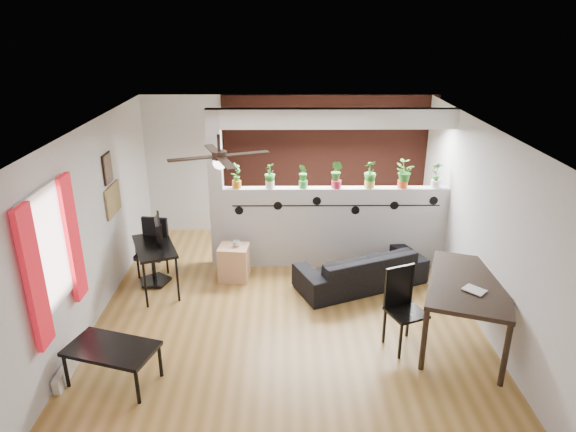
{
  "coord_description": "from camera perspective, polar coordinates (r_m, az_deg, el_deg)",
  "views": [
    {
      "loc": [
        -0.03,
        -6.26,
        3.89
      ],
      "look_at": [
        0.03,
        0.6,
        1.22
      ],
      "focal_mm": 32.0,
      "sensor_mm": 36.0,
      "label": 1
    }
  ],
  "objects": [
    {
      "name": "cube_shelf",
      "position": [
        8.15,
        -6.0,
        -5.16
      ],
      "size": [
        0.49,
        0.45,
        0.56
      ],
      "primitive_type": "cube",
      "rotation": [
        0.0,
        0.0,
        -0.1
      ],
      "color": "tan",
      "rests_on": "ground"
    },
    {
      "name": "framed_art",
      "position": [
        7.87,
        -19.42,
        5.03
      ],
      "size": [
        0.03,
        0.34,
        0.44
      ],
      "color": "#8C7259",
      "rests_on": "room_shell"
    },
    {
      "name": "baseboard_heater",
      "position": [
        6.81,
        -22.78,
        -14.58
      ],
      "size": [
        0.08,
        1.0,
        0.18
      ],
      "primitive_type": "cube",
      "color": "silver",
      "rests_on": "ground"
    },
    {
      "name": "pier_column",
      "position": [
        8.25,
        -7.97,
        2.77
      ],
      "size": [
        0.22,
        0.2,
        2.6
      ],
      "primitive_type": "cube",
      "color": "#BCBCC1",
      "rests_on": "ground"
    },
    {
      "name": "brick_panel",
      "position": [
        9.62,
        4.53,
        5.6
      ],
      "size": [
        3.9,
        0.05,
        2.6
      ],
      "primitive_type": "cube",
      "color": "#983D2C",
      "rests_on": "ground"
    },
    {
      "name": "potted_plant_6",
      "position": [
        8.45,
        16.19,
        4.49
      ],
      "size": [
        0.23,
        0.19,
        0.42
      ],
      "color": "white",
      "rests_on": "partition_wall"
    },
    {
      "name": "potted_plant_2",
      "position": [
        8.1,
        1.71,
        4.56
      ],
      "size": [
        0.2,
        0.23,
        0.39
      ],
      "color": "green",
      "rests_on": "partition_wall"
    },
    {
      "name": "coffee_table",
      "position": [
        6.23,
        -19.01,
        -13.97
      ],
      "size": [
        1.11,
        0.82,
        0.46
      ],
      "color": "black",
      "rests_on": "ground"
    },
    {
      "name": "corkboard",
      "position": [
        8.05,
        -18.87,
        1.72
      ],
      "size": [
        0.03,
        0.6,
        0.45
      ],
      "primitive_type": "cube",
      "color": "olive",
      "rests_on": "room_shell"
    },
    {
      "name": "cup",
      "position": [
        8.0,
        -5.73,
        -3.09
      ],
      "size": [
        0.14,
        0.14,
        0.09
      ],
      "primitive_type": "imported",
      "rotation": [
        0.0,
        0.0,
        0.27
      ],
      "color": "gray",
      "rests_on": "cube_shelf"
    },
    {
      "name": "potted_plant_0",
      "position": [
        8.13,
        -5.75,
        4.56
      ],
      "size": [
        0.26,
        0.26,
        0.41
      ],
      "color": "orange",
      "rests_on": "partition_wall"
    },
    {
      "name": "window_assembly",
      "position": [
        6.13,
        -24.79,
        -3.66
      ],
      "size": [
        0.09,
        1.3,
        1.55
      ],
      "color": "white",
      "rests_on": "room_shell"
    },
    {
      "name": "ceiling_fan",
      "position": [
        6.21,
        -7.62,
        6.39
      ],
      "size": [
        1.19,
        1.19,
        0.43
      ],
      "color": "black",
      "rests_on": "room_shell"
    },
    {
      "name": "potted_plant_1",
      "position": [
        8.1,
        -2.03,
        4.59
      ],
      "size": [
        0.24,
        0.25,
        0.4
      ],
      "color": "silver",
      "rests_on": "partition_wall"
    },
    {
      "name": "folding_chair",
      "position": [
        6.57,
        12.58,
        -9.14
      ],
      "size": [
        0.55,
        0.55,
        1.05
      ],
      "color": "black",
      "rests_on": "ground"
    },
    {
      "name": "potted_plant_5",
      "position": [
        8.31,
        12.7,
        4.62
      ],
      "size": [
        0.29,
        0.28,
        0.44
      ],
      "color": "#E9491B",
      "rests_on": "partition_wall"
    },
    {
      "name": "potted_plant_3",
      "position": [
        8.13,
        5.43,
        4.72
      ],
      "size": [
        0.29,
        0.29,
        0.44
      ],
      "color": "#C31F3E",
      "rests_on": "partition_wall"
    },
    {
      "name": "partition_wall",
      "position": [
        8.44,
        5.22,
        -1.21
      ],
      "size": [
        3.6,
        0.18,
        1.35
      ],
      "primitive_type": "cube",
      "color": "#BCBCC1",
      "rests_on": "ground"
    },
    {
      "name": "ceiling_header",
      "position": [
        7.93,
        5.65,
        10.72
      ],
      "size": [
        3.6,
        0.18,
        0.3
      ],
      "primitive_type": "cube",
      "color": "silver",
      "rests_on": "room_shell"
    },
    {
      "name": "potted_plant_4",
      "position": [
        8.21,
        9.1,
        4.68
      ],
      "size": [
        0.29,
        0.27,
        0.44
      ],
      "color": "gold",
      "rests_on": "partition_wall"
    },
    {
      "name": "room_shell",
      "position": [
        6.77,
        -0.17,
        -1.21
      ],
      "size": [
        6.3,
        7.1,
        2.9
      ],
      "color": "olive",
      "rests_on": "ground"
    },
    {
      "name": "vine_decal",
      "position": [
        8.2,
        5.38,
        1.15
      ],
      "size": [
        3.31,
        0.01,
        0.3
      ],
      "color": "black",
      "rests_on": "partition_wall"
    },
    {
      "name": "book",
      "position": [
        6.43,
        19.61,
        -8.06
      ],
      "size": [
        0.3,
        0.3,
        0.02
      ],
      "primitive_type": "imported",
      "rotation": [
        0.0,
        0.0,
        0.75
      ],
      "color": "gray",
      "rests_on": "dining_table"
    },
    {
      "name": "dining_table",
      "position": [
        6.76,
        19.49,
        -7.55
      ],
      "size": [
        1.43,
        1.81,
        0.86
      ],
      "color": "black",
      "rests_on": "ground"
    },
    {
      "name": "monitor",
      "position": [
        7.94,
        -14.47,
        -2.04
      ],
      "size": [
        0.36,
        0.16,
        0.2
      ],
      "primitive_type": "imported",
      "rotation": [
        0.0,
        0.0,
        1.86
      ],
      "color": "black",
      "rests_on": "computer_desk"
    },
    {
      "name": "sofa",
      "position": [
        7.99,
        8.11,
        -5.83
      ],
      "size": [
        2.03,
        1.42,
        0.55
      ],
      "primitive_type": "imported",
      "rotation": [
        0.0,
        0.0,
        3.54
      ],
      "color": "black",
      "rests_on": "ground"
    },
    {
      "name": "office_chair",
      "position": [
        8.21,
        -14.65,
        -4.29
      ],
      "size": [
        0.52,
        0.52,
        1.01
      ],
      "color": "black",
      "rests_on": "ground"
    },
    {
      "name": "computer_desk",
      "position": [
        7.87,
        -14.61,
        -3.63
      ],
      "size": [
        0.87,
        1.14,
        0.74
      ],
      "color": "black",
      "rests_on": "ground"
    }
  ]
}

